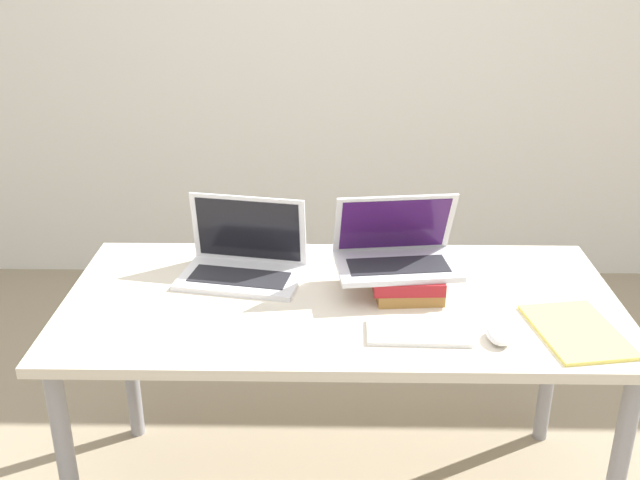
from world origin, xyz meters
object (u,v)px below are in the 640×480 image
at_px(mouse, 499,335).
at_px(laptop_left, 243,261).
at_px(notepad, 577,331).
at_px(book_stack, 405,277).
at_px(laptop_on_books, 396,252).
at_px(wireless_keyboard, 418,332).

bearing_deg(mouse, laptop_left, 152.04).
distance_m(laptop_left, notepad, 0.97).
relative_size(laptop_left, mouse, 4.09).
xyz_separation_m(book_stack, laptop_on_books, (-0.03, 0.00, 0.08)).
height_order(wireless_keyboard, notepad, wireless_keyboard).
distance_m(book_stack, laptop_on_books, 0.08).
bearing_deg(book_stack, laptop_left, 171.13).
distance_m(laptop_left, laptop_on_books, 0.46).
height_order(book_stack, laptop_on_books, laptop_on_books).
bearing_deg(mouse, notepad, 11.59).
bearing_deg(mouse, laptop_on_books, 129.31).
height_order(laptop_on_books, mouse, laptop_on_books).
bearing_deg(notepad, mouse, -168.41).
height_order(laptop_on_books, wireless_keyboard, laptop_on_books).
bearing_deg(book_stack, notepad, -30.34).
bearing_deg(laptop_on_books, wireless_keyboard, -81.25).
bearing_deg(laptop_left, mouse, -27.96).
bearing_deg(book_stack, wireless_keyboard, -87.04).
relative_size(laptop_left, wireless_keyboard, 1.45).
bearing_deg(laptop_left, notepad, -19.74).
bearing_deg(laptop_on_books, book_stack, -8.53).
distance_m(laptop_on_books, mouse, 0.40).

